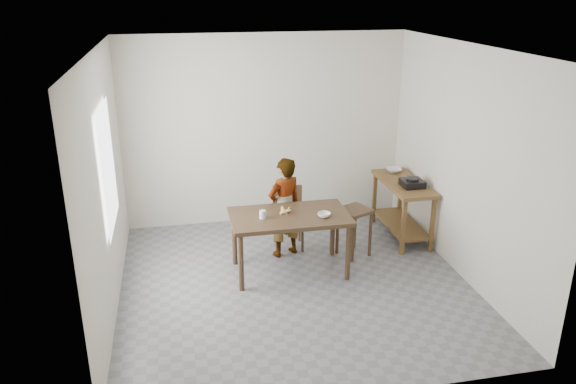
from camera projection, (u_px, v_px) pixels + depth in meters
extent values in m
cube|color=slate|center=(295.00, 285.00, 6.60)|extent=(4.00, 4.00, 0.04)
cube|color=white|center=(296.00, 46.00, 5.65)|extent=(4.00, 4.00, 0.04)
cube|color=beige|center=(265.00, 130.00, 7.98)|extent=(4.00, 0.04, 2.70)
cube|color=beige|center=(352.00, 257.00, 4.27)|extent=(4.00, 0.04, 2.70)
cube|color=beige|center=(103.00, 187.00, 5.74)|extent=(0.04, 4.00, 2.70)
cube|color=beige|center=(465.00, 163.00, 6.51)|extent=(0.04, 4.00, 2.70)
cube|color=white|center=(108.00, 167.00, 5.88)|extent=(0.02, 1.10, 1.30)
imported|color=silver|center=(284.00, 208.00, 7.08)|extent=(0.56, 0.48, 1.31)
cylinder|color=silver|center=(263.00, 214.00, 6.50)|extent=(0.08, 0.08, 0.10)
imported|color=silver|center=(324.00, 215.00, 6.54)|extent=(0.17, 0.17, 0.05)
imported|color=silver|center=(394.00, 170.00, 7.94)|extent=(0.26, 0.26, 0.06)
cube|color=black|center=(412.00, 183.00, 7.36)|extent=(0.28, 0.28, 0.09)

